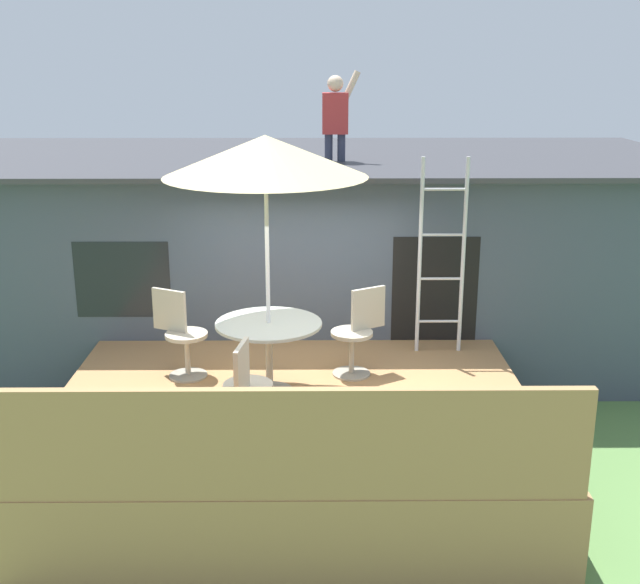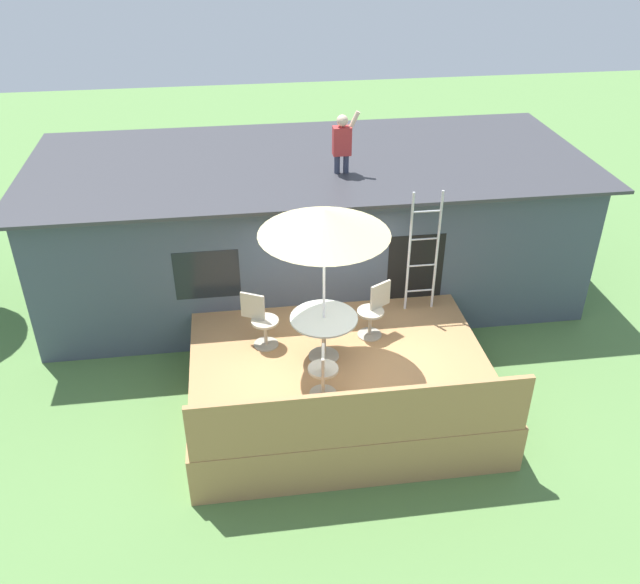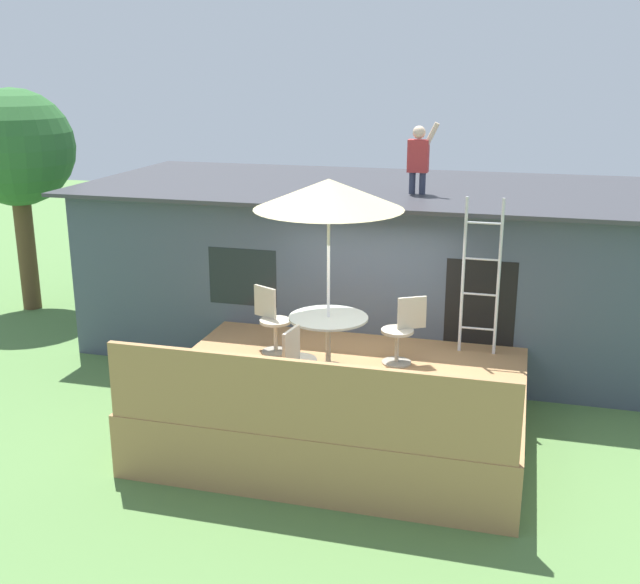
# 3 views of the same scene
# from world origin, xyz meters

# --- Properties ---
(ground_plane) EXTENTS (40.00, 40.00, 0.00)m
(ground_plane) POSITION_xyz_m (0.00, 0.00, 0.00)
(ground_plane) COLOR #567F42
(house) EXTENTS (10.50, 4.50, 2.75)m
(house) POSITION_xyz_m (0.00, 3.60, 1.38)
(house) COLOR #424C5B
(house) RESTS_ON ground
(deck) EXTENTS (4.65, 3.93, 0.80)m
(deck) POSITION_xyz_m (0.00, 0.00, 0.40)
(deck) COLOR #A87A4C
(deck) RESTS_ON ground
(deck_railing) EXTENTS (4.55, 0.08, 0.90)m
(deck_railing) POSITION_xyz_m (0.00, -1.91, 1.25)
(deck_railing) COLOR #A87A4C
(deck_railing) RESTS_ON deck
(patio_table) EXTENTS (1.04, 1.04, 0.74)m
(patio_table) POSITION_xyz_m (-0.23, 0.06, 1.39)
(patio_table) COLOR #A59E8C
(patio_table) RESTS_ON deck
(patio_umbrella) EXTENTS (1.90, 1.90, 2.54)m
(patio_umbrella) POSITION_xyz_m (-0.23, 0.06, 3.15)
(patio_umbrella) COLOR silver
(patio_umbrella) RESTS_ON deck
(step_ladder) EXTENTS (0.52, 0.04, 2.20)m
(step_ladder) POSITION_xyz_m (1.62, 1.25, 1.90)
(step_ladder) COLOR silver
(step_ladder) RESTS_ON deck
(person_figure) EXTENTS (0.47, 0.20, 1.11)m
(person_figure) POSITION_xyz_m (0.49, 2.84, 3.36)
(person_figure) COLOR #33384C
(person_figure) RESTS_ON house
(patio_chair_left) EXTENTS (0.59, 0.44, 0.92)m
(patio_chair_left) POSITION_xyz_m (-1.17, 0.54, 1.26)
(patio_chair_left) COLOR #A59E8C
(patio_chair_left) RESTS_ON deck
(patio_chair_right) EXTENTS (0.58, 0.44, 0.92)m
(patio_chair_right) POSITION_xyz_m (0.67, 0.58, 1.26)
(patio_chair_right) COLOR #A59E8C
(patio_chair_right) RESTS_ON deck
(patio_chair_near) EXTENTS (0.44, 0.62, 0.92)m
(patio_chair_near) POSITION_xyz_m (-0.38, -0.91, 1.26)
(patio_chair_near) COLOR #A59E8C
(patio_chair_near) RESTS_ON deck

